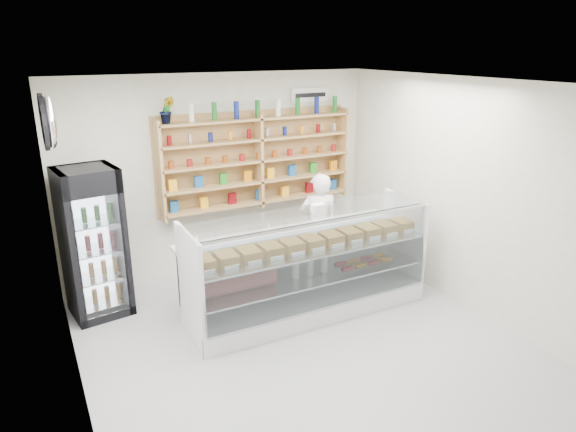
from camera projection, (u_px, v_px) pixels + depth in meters
room at (311, 229)px, 5.11m from camera, size 5.00×5.00×5.00m
display_counter at (307, 284)px, 6.28m from camera, size 2.97×0.89×1.29m
shop_worker at (319, 225)px, 7.16m from camera, size 0.63×0.52×1.50m
drinks_cooler at (93, 243)px, 6.07m from camera, size 0.74×0.72×1.82m
wall_shelving at (259, 160)px, 7.23m from camera, size 2.84×0.28×1.33m
potted_plant at (167, 110)px, 6.44m from camera, size 0.21×0.18×0.34m
security_mirror at (49, 122)px, 4.83m from camera, size 0.15×0.50×0.50m
wall_sign at (310, 95)px, 7.47m from camera, size 0.62×0.03×0.20m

